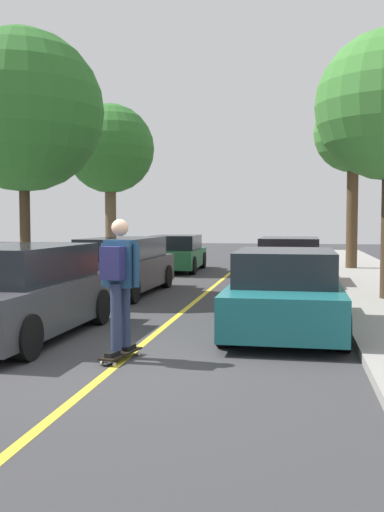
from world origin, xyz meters
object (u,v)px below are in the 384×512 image
object	(u,v)px
parked_car_left_near	(121,266)
skateboarder	(119,277)
parked_car_left_nearest	(18,292)
street_tree_left_nearest	(23,111)
parked_car_right_nearest	(285,292)
street_tree_right_near	(353,135)
parked_car_right_near	(289,262)
skateboard	(121,354)
parked_car_left_far	(176,253)
fire_hydrant	(63,275)
street_tree_left_near	(110,150)

from	to	relation	value
parked_car_left_near	skateboarder	xyz separation A→B (m)	(2.10, -6.90, 0.42)
parked_car_left_nearest	street_tree_left_nearest	xyz separation A→B (m)	(-2.22, 4.81, 3.86)
parked_car_right_nearest	street_tree_right_near	world-z (taller)	street_tree_right_near
parked_car_right_near	street_tree_right_near	bearing A→B (deg)	66.32
parked_car_right_nearest	skateboard	world-z (taller)	parked_car_right_nearest
parked_car_left_near	skateboarder	size ratio (longest dim) A/B	2.52
parked_car_right_near	street_tree_left_nearest	bearing A→B (deg)	-151.37
parked_car_left_far	fire_hydrant	bearing A→B (deg)	-101.80
parked_car_right_nearest	parked_car_left_near	bearing A→B (deg)	134.15
street_tree_left_near	skateboard	world-z (taller)	street_tree_left_near
parked_car_right_nearest	skateboard	size ratio (longest dim) A/B	4.82
fire_hydrant	skateboarder	size ratio (longest dim) A/B	0.38
parked_car_right_nearest	parked_car_right_near	bearing A→B (deg)	90.00
street_tree_left_nearest	skateboarder	distance (m)	8.19
street_tree_left_near	street_tree_right_near	bearing A→B (deg)	11.69
parked_car_right_nearest	skateboarder	bearing A→B (deg)	-131.12
parked_car_left_near	parked_car_right_near	size ratio (longest dim) A/B	1.14
parked_car_left_far	parked_car_right_near	distance (m)	6.02
parked_car_left_near	skateboarder	world-z (taller)	skateboarder
parked_car_left_near	street_tree_left_nearest	xyz separation A→B (m)	(-2.23, -0.87, 3.88)
street_tree_right_near	skateboarder	distance (m)	15.78
street_tree_left_nearest	skateboarder	size ratio (longest dim) A/B	3.55
parked_car_right_near	fire_hydrant	world-z (taller)	parked_car_right_near
street_tree_left_near	skateboarder	bearing A→B (deg)	-71.39
street_tree_left_nearest	parked_car_left_near	bearing A→B (deg)	21.40
parked_car_left_near	skateboarder	bearing A→B (deg)	-73.07
parked_car_left_near	skateboard	bearing A→B (deg)	-72.95
skateboard	skateboarder	xyz separation A→B (m)	(-0.01, -0.03, 1.06)
skateboarder	street_tree_left_nearest	bearing A→B (deg)	125.65
parked_car_right_nearest	fire_hydrant	size ratio (longest dim) A/B	5.97
street_tree_left_nearest	street_tree_left_near	distance (m)	6.82
parked_car_left_far	street_tree_left_near	xyz separation A→B (m)	(-2.22, -0.97, 3.81)
street_tree_left_nearest	fire_hydrant	distance (m)	4.22
street_tree_left_near	skateboarder	size ratio (longest dim) A/B	3.28
parked_car_left_nearest	skateboard	world-z (taller)	parked_car_left_nearest
parked_car_right_near	street_tree_left_near	xyz separation A→B (m)	(-6.50, 3.27, 3.77)
parked_car_left_nearest	skateboard	xyz separation A→B (m)	(2.11, -1.19, -0.65)
street_tree_left_near	fire_hydrant	xyz separation A→B (m)	(0.72, -6.20, -3.98)
parked_car_left_far	skateboard	world-z (taller)	parked_car_left_far
fire_hydrant	parked_car_right_near	bearing A→B (deg)	26.94
fire_hydrant	parked_car_left_far	bearing A→B (deg)	78.20
parked_car_right_near	street_tree_left_nearest	xyz separation A→B (m)	(-6.50, -3.55, 3.90)
street_tree_left_nearest	parked_car_right_near	bearing A→B (deg)	28.63
parked_car_left_nearest	street_tree_left_near	size ratio (longest dim) A/B	0.71
street_tree_left_nearest	skateboard	xyz separation A→B (m)	(4.33, -6.00, -4.51)
skateboarder	street_tree_left_near	bearing A→B (deg)	108.61
parked_car_right_near	skateboarder	distance (m)	9.84
parked_car_left_near	street_tree_right_near	distance (m)	10.99
skateboard	street_tree_left_near	bearing A→B (deg)	108.68
parked_car_right_near	parked_car_left_near	bearing A→B (deg)	-147.95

